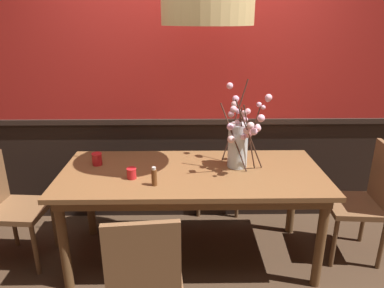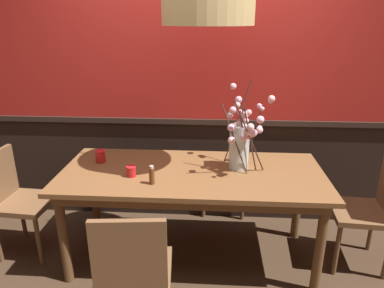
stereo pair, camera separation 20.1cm
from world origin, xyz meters
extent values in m
plane|color=#422D1E|center=(0.00, 0.00, 0.00)|extent=(24.00, 24.00, 0.00)
cube|color=black|center=(0.00, 0.71, 0.48)|extent=(5.43, 0.12, 0.97)
cube|color=#31241E|center=(0.00, 0.70, 0.99)|extent=(5.43, 0.14, 0.05)
cube|color=#B2231E|center=(0.00, 0.71, 1.88)|extent=(5.43, 0.12, 1.83)
cube|color=brown|center=(0.00, 0.00, 0.76)|extent=(2.01, 0.88, 0.04)
cube|color=brown|center=(0.00, 0.00, 0.70)|extent=(1.90, 0.77, 0.08)
cylinder|color=brown|center=(-0.91, -0.35, 0.37)|extent=(0.07, 0.07, 0.74)
cylinder|color=brown|center=(0.91, -0.35, 0.37)|extent=(0.07, 0.07, 0.74)
cylinder|color=brown|center=(-0.91, 0.35, 0.37)|extent=(0.07, 0.07, 0.74)
cylinder|color=brown|center=(0.91, 0.35, 0.37)|extent=(0.07, 0.07, 0.74)
cube|color=brown|center=(0.28, 0.79, 0.47)|extent=(0.47, 0.44, 0.04)
cube|color=brown|center=(0.29, 0.98, 0.71)|extent=(0.42, 0.06, 0.44)
cylinder|color=brown|center=(0.45, 0.61, 0.22)|extent=(0.04, 0.04, 0.44)
cylinder|color=brown|center=(0.07, 0.63, 0.22)|extent=(0.04, 0.04, 0.44)
cylinder|color=brown|center=(0.48, 0.96, 0.22)|extent=(0.04, 0.04, 0.44)
cylinder|color=brown|center=(0.10, 0.98, 0.22)|extent=(0.04, 0.04, 0.44)
cube|color=brown|center=(1.31, 0.02, 0.46)|extent=(0.46, 0.45, 0.04)
cylinder|color=brown|center=(1.12, -0.15, 0.22)|extent=(0.04, 0.04, 0.43)
cylinder|color=brown|center=(1.14, 0.22, 0.22)|extent=(0.04, 0.04, 0.43)
cylinder|color=brown|center=(1.51, 0.19, 0.22)|extent=(0.04, 0.04, 0.43)
cube|color=brown|center=(-0.29, -0.75, 0.46)|extent=(0.46, 0.42, 0.04)
cube|color=brown|center=(-0.28, -0.93, 0.70)|extent=(0.41, 0.07, 0.43)
cylinder|color=brown|center=(-0.49, -0.61, 0.22)|extent=(0.04, 0.04, 0.44)
cylinder|color=brown|center=(-0.12, -0.57, 0.22)|extent=(0.04, 0.04, 0.44)
cube|color=brown|center=(-1.37, -0.01, 0.46)|extent=(0.45, 0.43, 0.04)
cylinder|color=brown|center=(-1.17, 0.15, 0.22)|extent=(0.04, 0.04, 0.44)
cylinder|color=brown|center=(-1.20, -0.20, 0.22)|extent=(0.04, 0.04, 0.44)
cylinder|color=brown|center=(-1.53, 0.17, 0.22)|extent=(0.04, 0.04, 0.44)
cylinder|color=silver|center=(0.36, 0.09, 0.95)|extent=(0.15, 0.15, 0.35)
cylinder|color=silver|center=(0.36, 0.09, 0.82)|extent=(0.14, 0.14, 0.08)
cylinder|color=#472D23|center=(0.31, 0.03, 1.04)|extent=(0.21, 0.11, 0.51)
sphere|color=#F2ABD2|center=(0.28, 0.03, 1.12)|extent=(0.05, 0.05, 0.05)
sphere|color=#FAB0C0|center=(0.29, -0.07, 1.28)|extent=(0.05, 0.05, 0.05)
sphere|color=#F3ABBF|center=(0.27, -0.08, 1.25)|extent=(0.05, 0.05, 0.05)
sphere|color=beige|center=(0.29, 0.01, 1.03)|extent=(0.06, 0.06, 0.06)
cylinder|color=#472D23|center=(0.43, 0.01, 1.04)|extent=(0.13, 0.08, 0.52)
sphere|color=#FEB9D3|center=(0.41, 0.01, 1.06)|extent=(0.04, 0.04, 0.04)
sphere|color=#FBB2C4|center=(0.42, 0.01, 1.09)|extent=(0.03, 0.03, 0.03)
sphere|color=#EEA9C2|center=(0.42, 0.00, 1.07)|extent=(0.04, 0.04, 0.04)
sphere|color=#EEA8C8|center=(0.47, -0.06, 1.31)|extent=(0.04, 0.04, 0.04)
sphere|color=#E6AACF|center=(0.43, 0.02, 1.13)|extent=(0.03, 0.03, 0.03)
sphere|color=#F9A5C3|center=(0.42, 0.00, 1.08)|extent=(0.05, 0.05, 0.05)
cylinder|color=#472D23|center=(0.34, 0.22, 1.11)|extent=(0.20, 0.05, 0.66)
sphere|color=beige|center=(0.34, 0.23, 1.25)|extent=(0.05, 0.05, 0.05)
sphere|color=#F7A9C4|center=(0.34, 0.25, 1.25)|extent=(0.04, 0.04, 0.04)
sphere|color=#E6A5C3|center=(0.35, 0.24, 1.29)|extent=(0.05, 0.05, 0.05)
sphere|color=#F9B5CE|center=(0.30, 0.29, 1.38)|extent=(0.05, 0.05, 0.05)
cylinder|color=#472D23|center=(0.39, 0.06, 1.02)|extent=(0.09, 0.09, 0.48)
sphere|color=beige|center=(0.38, 0.03, 1.23)|extent=(0.04, 0.04, 0.04)
sphere|color=#F9B8D1|center=(0.39, 0.04, 1.18)|extent=(0.04, 0.04, 0.04)
sphere|color=#FBACBB|center=(0.41, 0.04, 1.24)|extent=(0.04, 0.04, 0.04)
cylinder|color=#472D23|center=(0.42, -0.03, 1.07)|extent=(0.27, 0.20, 0.59)
sphere|color=#FAB2CC|center=(0.44, -0.09, 1.12)|extent=(0.05, 0.05, 0.05)
sphere|color=#FDB4C1|center=(0.38, 0.00, 1.05)|extent=(0.04, 0.04, 0.04)
sphere|color=beige|center=(0.40, -0.03, 1.11)|extent=(0.05, 0.05, 0.05)
sphere|color=beige|center=(0.42, -0.06, 1.16)|extent=(0.05, 0.05, 0.05)
sphere|color=#FBB4CD|center=(0.47, -0.13, 1.23)|extent=(0.05, 0.05, 0.05)
sphere|color=#ECA6BA|center=(0.48, -0.17, 1.32)|extent=(0.03, 0.03, 0.03)
cylinder|color=#472D23|center=(0.46, 0.10, 1.04)|extent=(0.08, 0.20, 0.53)
sphere|color=#EBB9CE|center=(0.58, 0.16, 1.30)|extent=(0.04, 0.04, 0.04)
sphere|color=#FDB2C2|center=(0.51, 0.12, 1.10)|extent=(0.04, 0.04, 0.04)
sphere|color=#F7B7C7|center=(0.50, 0.09, 1.09)|extent=(0.05, 0.05, 0.05)
sphere|color=#FDB0C1|center=(0.59, 0.16, 1.31)|extent=(0.06, 0.06, 0.06)
cylinder|color=#472D23|center=(0.35, 0.11, 1.02)|extent=(0.05, 0.08, 0.48)
sphere|color=beige|center=(0.39, 0.09, 1.20)|extent=(0.05, 0.05, 0.05)
sphere|color=#F4B1BA|center=(0.34, 0.10, 1.14)|extent=(0.04, 0.04, 0.04)
sphere|color=#EBABCE|center=(0.35, 0.13, 1.22)|extent=(0.04, 0.04, 0.04)
cylinder|color=red|center=(-0.44, -0.12, 0.82)|extent=(0.07, 0.07, 0.08)
torus|color=red|center=(-0.44, -0.12, 0.86)|extent=(0.07, 0.07, 0.01)
cylinder|color=silver|center=(-0.44, -0.12, 0.81)|extent=(0.05, 0.05, 0.04)
cylinder|color=red|center=(-0.75, 0.14, 0.83)|extent=(0.08, 0.08, 0.10)
torus|color=red|center=(-0.75, 0.14, 0.87)|extent=(0.08, 0.08, 0.01)
cylinder|color=silver|center=(-0.75, 0.14, 0.81)|extent=(0.05, 0.05, 0.05)
cylinder|color=brown|center=(-0.27, -0.24, 0.84)|extent=(0.04, 0.04, 0.12)
cylinder|color=beige|center=(-0.27, -0.24, 0.91)|extent=(0.03, 0.03, 0.02)
cylinder|color=tan|center=(0.10, 0.04, 1.98)|extent=(0.62, 0.62, 0.29)
sphere|color=#F9EAB7|center=(0.10, 0.04, 1.94)|extent=(0.14, 0.14, 0.14)
camera|label=1|loc=(-0.04, -2.46, 1.89)|focal=32.89mm
camera|label=2|loc=(0.16, -2.46, 1.89)|focal=32.89mm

